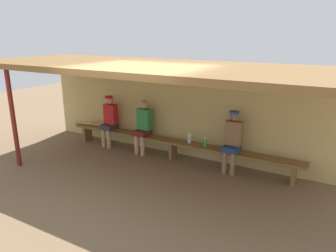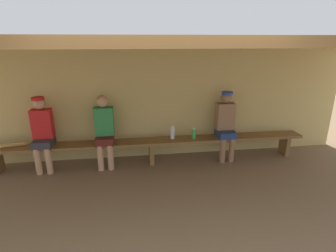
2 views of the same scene
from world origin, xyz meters
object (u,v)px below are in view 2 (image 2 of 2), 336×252
(bench, at_px, (151,144))
(water_bottle_green, at_px, (194,133))
(player_in_blue, at_px, (226,123))
(water_bottle_clear, at_px, (173,133))
(player_with_sunglasses, at_px, (42,131))
(player_leftmost, at_px, (104,129))
(baseball_bat, at_px, (0,146))

(bench, height_order, water_bottle_green, water_bottle_green)
(player_in_blue, bearing_deg, water_bottle_clear, 178.15)
(water_bottle_clear, bearing_deg, player_with_sunglasses, -179.18)
(player_with_sunglasses, xyz_separation_m, player_leftmost, (1.07, -0.00, -0.02))
(player_in_blue, relative_size, water_bottle_clear, 5.26)
(player_leftmost, xyz_separation_m, water_bottle_clear, (1.26, 0.03, -0.15))
(bench, distance_m, water_bottle_green, 0.84)
(player_in_blue, bearing_deg, water_bottle_green, -179.59)
(player_with_sunglasses, relative_size, baseball_bat, 1.52)
(player_in_blue, distance_m, water_bottle_clear, 1.05)
(player_in_blue, height_order, player_leftmost, player_in_blue)
(player_with_sunglasses, height_order, water_bottle_green, player_with_sunglasses)
(player_with_sunglasses, bearing_deg, player_leftmost, -0.03)
(player_leftmost, bearing_deg, water_bottle_green, -0.14)
(player_in_blue, xyz_separation_m, baseball_bat, (-4.10, -0.00, -0.25))
(player_in_blue, relative_size, player_with_sunglasses, 1.00)
(player_with_sunglasses, relative_size, water_bottle_clear, 5.26)
(bench, xyz_separation_m, baseball_bat, (-2.66, -0.00, 0.11))
(player_with_sunglasses, bearing_deg, bench, -0.11)
(player_with_sunglasses, height_order, baseball_bat, player_with_sunglasses)
(water_bottle_green, relative_size, water_bottle_clear, 0.81)
(player_leftmost, bearing_deg, player_in_blue, 0.01)
(player_in_blue, xyz_separation_m, player_with_sunglasses, (-3.37, 0.00, 0.00))
(bench, relative_size, baseball_bat, 6.80)
(player_leftmost, bearing_deg, water_bottle_clear, 1.54)
(bench, height_order, baseball_bat, baseball_bat)
(player_with_sunglasses, bearing_deg, baseball_bat, -179.72)
(player_with_sunglasses, height_order, water_bottle_clear, player_with_sunglasses)
(bench, xyz_separation_m, water_bottle_clear, (0.41, 0.04, 0.19))
(water_bottle_green, bearing_deg, bench, 179.93)
(player_with_sunglasses, distance_m, water_bottle_green, 2.75)
(player_leftmost, bearing_deg, player_with_sunglasses, 179.97)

